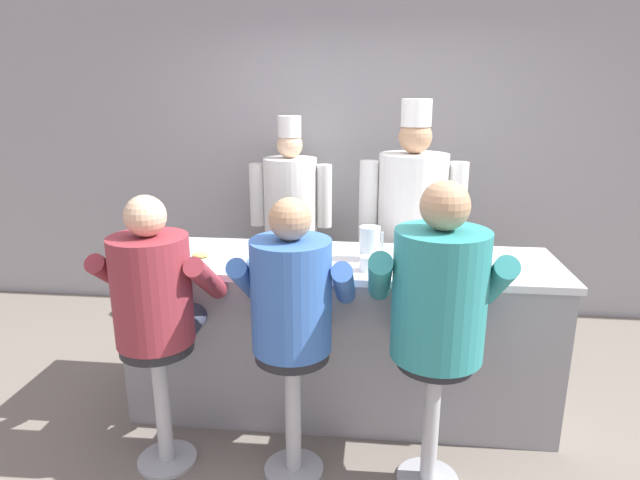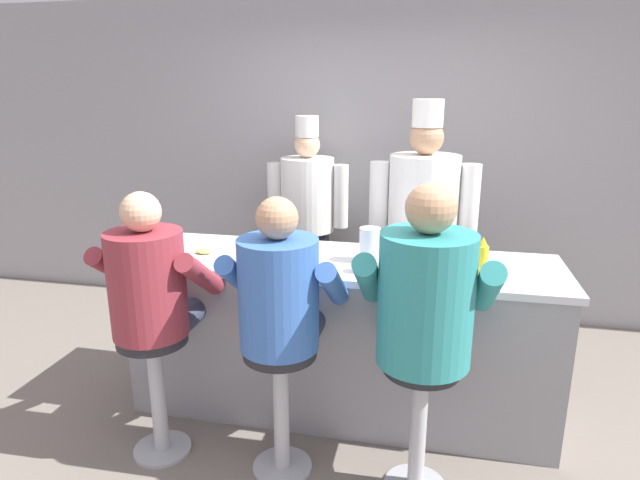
{
  "view_description": "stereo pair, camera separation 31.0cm",
  "coord_description": "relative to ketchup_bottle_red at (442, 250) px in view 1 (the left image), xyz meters",
  "views": [
    {
      "loc": [
        0.2,
        -2.64,
        1.94
      ],
      "look_at": [
        -0.12,
        0.33,
        1.09
      ],
      "focal_mm": 30.0,
      "sensor_mm": 36.0,
      "label": 1
    },
    {
      "loc": [
        0.51,
        -2.59,
        1.94
      ],
      "look_at": [
        -0.12,
        0.33,
        1.09
      ],
      "focal_mm": 30.0,
      "sensor_mm": 36.0,
      "label": 2
    }
  ],
  "objects": [
    {
      "name": "water_pitcher_clear",
      "position": [
        -0.4,
        0.11,
        -0.01
      ],
      "size": [
        0.14,
        0.12,
        0.2
      ],
      "color": "silver",
      "rests_on": "diner_counter"
    },
    {
      "name": "ketchup_bottle_red",
      "position": [
        0.0,
        0.0,
        0.0
      ],
      "size": [
        0.06,
        0.06,
        0.23
      ],
      "color": "red",
      "rests_on": "diner_counter"
    },
    {
      "name": "ground_plane",
      "position": [
        -0.57,
        -0.25,
        -1.08
      ],
      "size": [
        20.0,
        20.0,
        0.0
      ],
      "primitive_type": "plane",
      "color": "slate"
    },
    {
      "name": "mustard_bottle_yellow",
      "position": [
        0.21,
        0.01,
        -0.01
      ],
      "size": [
        0.07,
        0.07,
        0.21
      ],
      "color": "yellow",
      "rests_on": "diner_counter"
    },
    {
      "name": "hot_sauce_bottle_orange",
      "position": [
        -0.12,
        0.05,
        -0.04
      ],
      "size": [
        0.03,
        0.03,
        0.14
      ],
      "color": "orange",
      "rests_on": "diner_counter"
    },
    {
      "name": "coffee_mug_white",
      "position": [
        -0.41,
        -0.09,
        -0.06
      ],
      "size": [
        0.13,
        0.09,
        0.08
      ],
      "color": "white",
      "rests_on": "diner_counter"
    },
    {
      "name": "breakfast_plate",
      "position": [
        -1.38,
        -0.0,
        -0.09
      ],
      "size": [
        0.22,
        0.22,
        0.04
      ],
      "color": "white",
      "rests_on": "diner_counter"
    },
    {
      "name": "wall_back",
      "position": [
        -0.57,
        1.76,
        0.27
      ],
      "size": [
        10.0,
        0.06,
        2.7
      ],
      "color": "#99999E",
      "rests_on": "ground_plane"
    },
    {
      "name": "cook_in_whites_near",
      "position": [
        -1.08,
        1.37,
        -0.13
      ],
      "size": [
        0.68,
        0.44,
        1.74
      ],
      "color": "#232328",
      "rests_on": "ground_plane"
    },
    {
      "name": "diner_seated_blue",
      "position": [
        -0.76,
        -0.5,
        -0.15
      ],
      "size": [
        0.59,
        0.58,
        1.47
      ],
      "color": "#B2B5BA",
      "rests_on": "ground_plane"
    },
    {
      "name": "diner_seated_maroon",
      "position": [
        -1.46,
        -0.5,
        -0.15
      ],
      "size": [
        0.59,
        0.58,
        1.46
      ],
      "color": "#B2B5BA",
      "rests_on": "ground_plane"
    },
    {
      "name": "napkin_dispenser_chrome",
      "position": [
        -0.85,
        -0.11,
        -0.03
      ],
      "size": [
        0.1,
        0.06,
        0.15
      ],
      "color": "silver",
      "rests_on": "diner_counter"
    },
    {
      "name": "cereal_bowl",
      "position": [
        -1.02,
        -0.11,
        -0.08
      ],
      "size": [
        0.13,
        0.13,
        0.05
      ],
      "color": "#4C7FB7",
      "rests_on": "diner_counter"
    },
    {
      "name": "diner_counter",
      "position": [
        -0.57,
        0.12,
        -0.59
      ],
      "size": [
        2.53,
        0.73,
        0.97
      ],
      "color": "gray",
      "rests_on": "ground_plane"
    },
    {
      "name": "diner_seated_teal",
      "position": [
        -0.07,
        -0.5,
        -0.11
      ],
      "size": [
        0.66,
        0.65,
        1.56
      ],
      "color": "#B2B5BA",
      "rests_on": "ground_plane"
    },
    {
      "name": "cook_in_whites_far",
      "position": [
        -0.13,
        0.78,
        -0.05
      ],
      "size": [
        0.73,
        0.47,
        1.88
      ],
      "color": "#232328",
      "rests_on": "ground_plane"
    }
  ]
}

